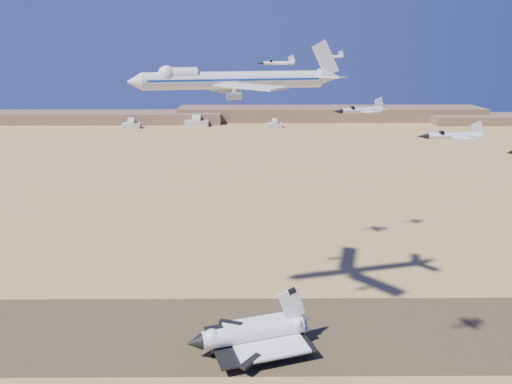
{
  "coord_description": "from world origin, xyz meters",
  "views": [
    {
      "loc": [
        11.76,
        -157.27,
        98.28
      ],
      "look_at": [
        12.97,
        8.0,
        50.14
      ],
      "focal_mm": 35.0,
      "sensor_mm": 36.0,
      "label": 1
    }
  ],
  "objects_px": {
    "shuttle": "(252,335)",
    "chase_jet_f": "(330,57)",
    "chase_jet_e": "(278,63)",
    "crew_b": "(277,356)",
    "crew_a": "(266,361)",
    "crew_c": "(276,359)",
    "chase_jet_b": "(453,135)",
    "carrier_747": "(228,80)",
    "chase_jet_a": "(361,110)"
  },
  "relations": [
    {
      "from": "crew_a",
      "to": "crew_c",
      "type": "height_order",
      "value": "crew_c"
    },
    {
      "from": "carrier_747",
      "to": "chase_jet_b",
      "type": "distance_m",
      "value": 80.47
    },
    {
      "from": "chase_jet_a",
      "to": "chase_jet_b",
      "type": "relative_size",
      "value": 0.93
    },
    {
      "from": "crew_a",
      "to": "crew_c",
      "type": "bearing_deg",
      "value": -76.94
    },
    {
      "from": "chase_jet_b",
      "to": "chase_jet_e",
      "type": "distance_m",
      "value": 118.43
    },
    {
      "from": "chase_jet_a",
      "to": "chase_jet_f",
      "type": "xyz_separation_m",
      "value": [
        8.14,
        107.96,
        11.05
      ]
    },
    {
      "from": "crew_b",
      "to": "chase_jet_e",
      "type": "xyz_separation_m",
      "value": [
        3.18,
        80.89,
        90.72
      ]
    },
    {
      "from": "chase_jet_e",
      "to": "chase_jet_f",
      "type": "xyz_separation_m",
      "value": [
        24.43,
        11.11,
        2.47
      ]
    },
    {
      "from": "crew_c",
      "to": "shuttle",
      "type": "bearing_deg",
      "value": -17.1
    },
    {
      "from": "crew_a",
      "to": "chase_jet_e",
      "type": "relative_size",
      "value": 0.1
    },
    {
      "from": "chase_jet_b",
      "to": "shuttle",
      "type": "bearing_deg",
      "value": 133.8
    },
    {
      "from": "chase_jet_e",
      "to": "crew_b",
      "type": "bearing_deg",
      "value": -96.04
    },
    {
      "from": "chase_jet_b",
      "to": "chase_jet_e",
      "type": "xyz_separation_m",
      "value": [
        -33.68,
        112.88,
        12.31
      ]
    },
    {
      "from": "crew_a",
      "to": "chase_jet_a",
      "type": "relative_size",
      "value": 0.11
    },
    {
      "from": "chase_jet_a",
      "to": "crew_c",
      "type": "bearing_deg",
      "value": 122.18
    },
    {
      "from": "chase_jet_e",
      "to": "carrier_747",
      "type": "bearing_deg",
      "value": -113.69
    },
    {
      "from": "crew_b",
      "to": "chase_jet_b",
      "type": "xyz_separation_m",
      "value": [
        36.85,
        -31.98,
        78.4
      ]
    },
    {
      "from": "crew_c",
      "to": "carrier_747",
      "type": "bearing_deg",
      "value": -37.09
    },
    {
      "from": "shuttle",
      "to": "chase_jet_f",
      "type": "bearing_deg",
      "value": 50.32
    },
    {
      "from": "crew_c",
      "to": "chase_jet_e",
      "type": "xyz_separation_m",
      "value": [
        3.6,
        82.86,
        90.74
      ]
    },
    {
      "from": "crew_c",
      "to": "chase_jet_a",
      "type": "relative_size",
      "value": 0.12
    },
    {
      "from": "crew_b",
      "to": "chase_jet_f",
      "type": "bearing_deg",
      "value": -40.69
    },
    {
      "from": "chase_jet_a",
      "to": "chase_jet_e",
      "type": "distance_m",
      "value": 98.58
    },
    {
      "from": "shuttle",
      "to": "carrier_747",
      "type": "relative_size",
      "value": 0.59
    },
    {
      "from": "crew_b",
      "to": "chase_jet_f",
      "type": "xyz_separation_m",
      "value": [
        27.6,
        92.0,
        93.19
      ]
    },
    {
      "from": "chase_jet_f",
      "to": "carrier_747",
      "type": "bearing_deg",
      "value": -135.76
    },
    {
      "from": "shuttle",
      "to": "crew_c",
      "type": "distance_m",
      "value": 11.47
    },
    {
      "from": "carrier_747",
      "to": "chase_jet_b",
      "type": "relative_size",
      "value": 4.65
    },
    {
      "from": "crew_b",
      "to": "crew_c",
      "type": "bearing_deg",
      "value": 143.9
    },
    {
      "from": "carrier_747",
      "to": "crew_c",
      "type": "relative_size",
      "value": 42.06
    },
    {
      "from": "crew_b",
      "to": "crew_c",
      "type": "relative_size",
      "value": 1.02
    },
    {
      "from": "shuttle",
      "to": "chase_jet_b",
      "type": "relative_size",
      "value": 2.76
    },
    {
      "from": "crew_b",
      "to": "chase_jet_a",
      "type": "bearing_deg",
      "value": -153.33
    },
    {
      "from": "crew_b",
      "to": "shuttle",
      "type": "bearing_deg",
      "value": 33.52
    },
    {
      "from": "shuttle",
      "to": "chase_jet_e",
      "type": "bearing_deg",
      "value": 64.2
    },
    {
      "from": "crew_c",
      "to": "chase_jet_b",
      "type": "distance_m",
      "value": 91.87
    },
    {
      "from": "carrier_747",
      "to": "crew_b",
      "type": "bearing_deg",
      "value": -74.3
    },
    {
      "from": "crew_a",
      "to": "crew_b",
      "type": "relative_size",
      "value": 0.9
    },
    {
      "from": "shuttle",
      "to": "chase_jet_b",
      "type": "bearing_deg",
      "value": -56.91
    },
    {
      "from": "shuttle",
      "to": "chase_jet_f",
      "type": "height_order",
      "value": "chase_jet_f"
    },
    {
      "from": "shuttle",
      "to": "chase_jet_f",
      "type": "distance_m",
      "value": 129.03
    },
    {
      "from": "chase_jet_a",
      "to": "chase_jet_f",
      "type": "height_order",
      "value": "chase_jet_f"
    },
    {
      "from": "shuttle",
      "to": "crew_c",
      "type": "height_order",
      "value": "shuttle"
    },
    {
      "from": "crew_a",
      "to": "chase_jet_f",
      "type": "xyz_separation_m",
      "value": [
        31.18,
        94.42,
        93.27
      ]
    },
    {
      "from": "crew_a",
      "to": "crew_b",
      "type": "distance_m",
      "value": 4.32
    },
    {
      "from": "chase_jet_a",
      "to": "crew_b",
      "type": "bearing_deg",
      "value": 117.96
    },
    {
      "from": "chase_jet_e",
      "to": "chase_jet_f",
      "type": "relative_size",
      "value": 1.22
    },
    {
      "from": "chase_jet_b",
      "to": "chase_jet_f",
      "type": "distance_m",
      "value": 125.2
    },
    {
      "from": "crew_a",
      "to": "chase_jet_b",
      "type": "distance_m",
      "value": 93.11
    },
    {
      "from": "shuttle",
      "to": "carrier_747",
      "type": "xyz_separation_m",
      "value": [
        -7.81,
        23.08,
        82.04
      ]
    }
  ]
}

